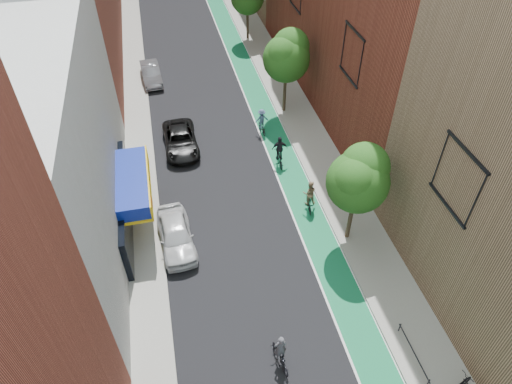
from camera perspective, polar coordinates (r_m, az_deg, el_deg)
bike_lane at (r=38.91m, az=0.37°, el=11.29°), size 2.00×68.00×0.01m
sidewalk_left at (r=38.20m, az=-14.60°, el=9.29°), size 2.00×68.00×0.15m
sidewalk_right at (r=39.44m, az=3.99°, el=11.77°), size 3.00×68.00×0.15m
building_left_white at (r=25.91m, az=-26.97°, el=4.13°), size 8.00×20.00×12.00m
tree_near at (r=24.42m, az=12.76°, el=1.74°), size 3.40×3.36×6.42m
tree_mid at (r=35.27m, az=3.89°, el=16.73°), size 3.55×3.53×6.74m
parked_car_white at (r=26.56m, az=-9.99°, el=-5.27°), size 2.20×4.79×1.59m
parked_car_black at (r=33.57m, az=-9.42°, el=6.40°), size 2.38×5.07×1.40m
parked_car_silver at (r=42.54m, az=-12.99°, el=14.24°), size 1.85×4.54×1.47m
cyclist_lead at (r=22.12m, az=3.04°, el=-19.65°), size 0.87×1.83×2.00m
cyclist_lane_near at (r=28.39m, az=6.67°, el=-0.67°), size 0.94×1.75×2.08m
cyclist_lane_mid at (r=31.65m, az=2.98°, el=4.76°), size 1.12×1.88×2.20m
cyclist_lane_far at (r=34.71m, az=0.72°, el=8.73°), size 1.08×1.55×1.94m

